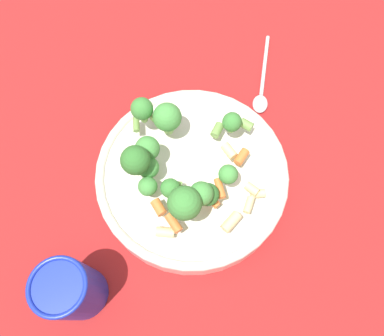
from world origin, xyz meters
TOP-DOWN VIEW (x-y plane):
  - ground_plane at (0.00, 0.00)m, footprint 3.00×3.00m
  - bowl at (0.00, 0.00)m, footprint 0.29×0.29m
  - pasta_salad at (0.01, 0.02)m, footprint 0.23×0.21m
  - cup at (-0.07, 0.22)m, footprint 0.07×0.07m
  - spoon at (0.09, -0.19)m, footprint 0.14×0.12m

SIDE VIEW (x-z plane):
  - ground_plane at x=0.00m, z-range 0.00..0.00m
  - spoon at x=0.09m, z-range 0.00..0.01m
  - bowl at x=0.00m, z-range 0.00..0.05m
  - cup at x=-0.07m, z-range 0.00..0.12m
  - pasta_salad at x=0.01m, z-range 0.05..0.14m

